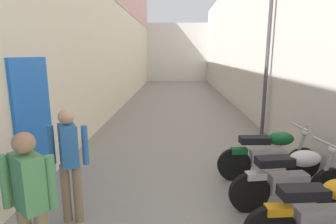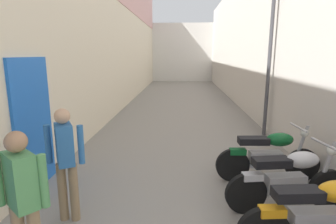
{
  "view_description": "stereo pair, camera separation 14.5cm",
  "coord_description": "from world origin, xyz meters",
  "px_view_note": "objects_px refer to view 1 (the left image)",
  "views": [
    {
      "loc": [
        -0.16,
        1.34,
        2.25
      ],
      "look_at": [
        -0.32,
        7.29,
        0.98
      ],
      "focal_mm": 29.26,
      "sensor_mm": 36.0,
      "label": 1
    },
    {
      "loc": [
        -0.02,
        1.35,
        2.25
      ],
      "look_at": [
        -0.32,
        7.29,
        0.98
      ],
      "focal_mm": 29.26,
      "sensor_mm": 36.0,
      "label": 2
    }
  ],
  "objects_px": {
    "motorcycle_sixth": "(270,154)",
    "pedestrian_further_down": "(69,158)",
    "motorcycle_fourth": "(326,213)",
    "street_lamp": "(266,32)",
    "motorcycle_fifth": "(292,177)",
    "pedestrian_mid_alley": "(30,199)"
  },
  "relations": [
    {
      "from": "motorcycle_fourth",
      "to": "pedestrian_further_down",
      "type": "bearing_deg",
      "value": 170.25
    },
    {
      "from": "motorcycle_fourth",
      "to": "motorcycle_sixth",
      "type": "height_order",
      "value": "same"
    },
    {
      "from": "motorcycle_sixth",
      "to": "pedestrian_mid_alley",
      "type": "distance_m",
      "value": 3.89
    },
    {
      "from": "motorcycle_fifth",
      "to": "pedestrian_mid_alley",
      "type": "distance_m",
      "value": 3.4
    },
    {
      "from": "pedestrian_mid_alley",
      "to": "street_lamp",
      "type": "xyz_separation_m",
      "value": [
        3.76,
        5.32,
        1.9
      ]
    },
    {
      "from": "motorcycle_fourth",
      "to": "motorcycle_fifth",
      "type": "xyz_separation_m",
      "value": [
        -0.0,
        0.91,
        0.0
      ]
    },
    {
      "from": "motorcycle_fifth",
      "to": "street_lamp",
      "type": "height_order",
      "value": "street_lamp"
    },
    {
      "from": "motorcycle_sixth",
      "to": "pedestrian_mid_alley",
      "type": "bearing_deg",
      "value": -142.08
    },
    {
      "from": "motorcycle_fourth",
      "to": "motorcycle_sixth",
      "type": "relative_size",
      "value": 1.0
    },
    {
      "from": "pedestrian_mid_alley",
      "to": "motorcycle_fifth",
      "type": "bearing_deg",
      "value": 25.0
    },
    {
      "from": "street_lamp",
      "to": "motorcycle_fifth",
      "type": "bearing_deg",
      "value": -100.23
    },
    {
      "from": "motorcycle_sixth",
      "to": "pedestrian_further_down",
      "type": "xyz_separation_m",
      "value": [
        -3.09,
        -1.33,
        0.42
      ]
    },
    {
      "from": "motorcycle_fifth",
      "to": "pedestrian_further_down",
      "type": "bearing_deg",
      "value": -173.04
    },
    {
      "from": "motorcycle_fourth",
      "to": "street_lamp",
      "type": "relative_size",
      "value": 0.38
    },
    {
      "from": "motorcycle_fourth",
      "to": "motorcycle_fifth",
      "type": "height_order",
      "value": "same"
    },
    {
      "from": "motorcycle_fifth",
      "to": "motorcycle_fourth",
      "type": "bearing_deg",
      "value": -90.0
    },
    {
      "from": "motorcycle_fourth",
      "to": "motorcycle_fifth",
      "type": "bearing_deg",
      "value": 90.0
    },
    {
      "from": "motorcycle_fourth",
      "to": "pedestrian_further_down",
      "type": "relative_size",
      "value": 1.18
    },
    {
      "from": "motorcycle_fourth",
      "to": "pedestrian_mid_alley",
      "type": "relative_size",
      "value": 1.18
    },
    {
      "from": "motorcycle_fourth",
      "to": "motorcycle_sixth",
      "type": "bearing_deg",
      "value": 90.0
    },
    {
      "from": "motorcycle_fifth",
      "to": "pedestrian_further_down",
      "type": "height_order",
      "value": "pedestrian_further_down"
    },
    {
      "from": "motorcycle_fifth",
      "to": "pedestrian_mid_alley",
      "type": "bearing_deg",
      "value": -155.0
    }
  ]
}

